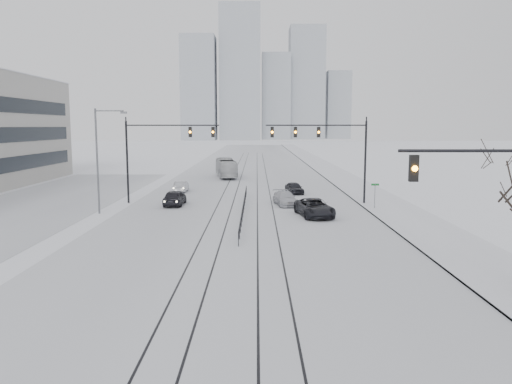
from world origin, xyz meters
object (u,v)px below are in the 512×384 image
box_truck (226,168)px  sedan_nb_right (285,198)px  sedan_sb_outer (181,187)px  sedan_nb_front (314,208)px  sedan_nb_far (294,188)px  sedan_sb_inner (175,198)px

box_truck → sedan_nb_right: bearing=96.6°
sedan_sb_outer → sedan_nb_front: size_ratio=0.71×
sedan_nb_right → box_truck: 27.08m
sedan_nb_far → box_truck: bearing=104.8°
sedan_sb_outer → sedan_nb_far: sedan_nb_far is taller
sedan_nb_front → sedan_nb_right: 6.46m
sedan_nb_front → sedan_nb_right: (-2.11, 6.10, -0.09)m
sedan_nb_far → sedan_nb_right: bearing=-111.6°
sedan_sb_inner → sedan_sb_outer: size_ratio=1.17×
sedan_sb_outer → sedan_nb_far: 12.97m
sedan_sb_outer → sedan_nb_front: sedan_nb_front is taller
sedan_sb_inner → sedan_nb_far: sedan_sb_inner is taller
sedan_nb_right → sedan_nb_far: (1.49, 8.22, -0.01)m
sedan_nb_front → sedan_nb_far: size_ratio=1.42×
sedan_sb_inner → sedan_nb_far: (12.03, 8.44, -0.11)m
sedan_sb_inner → sedan_sb_outer: 9.92m
sedan_nb_front → box_truck: (-9.36, 32.18, 0.64)m
sedan_nb_right → sedan_nb_far: bearing=69.9°
sedan_sb_inner → sedan_nb_right: sedan_sb_inner is taller
sedan_sb_inner → sedan_nb_front: (12.64, -5.88, -0.01)m
sedan_sb_inner → sedan_nb_front: 13.94m
sedan_sb_inner → sedan_nb_right: (10.53, 0.22, -0.10)m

